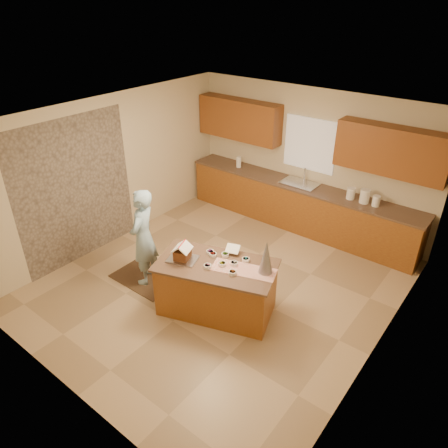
{
  "coord_description": "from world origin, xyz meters",
  "views": [
    {
      "loc": [
        3.41,
        -4.3,
        4.21
      ],
      "look_at": [
        -0.1,
        0.2,
        1.0
      ],
      "focal_mm": 33.47,
      "sensor_mm": 36.0,
      "label": 1
    }
  ],
  "objects_px": {
    "island_base": "(216,289)",
    "tinsel_tree": "(266,257)",
    "boy": "(143,237)",
    "gingerbread_house": "(182,253)"
  },
  "relations": [
    {
      "from": "tinsel_tree",
      "to": "gingerbread_house",
      "type": "height_order",
      "value": "tinsel_tree"
    },
    {
      "from": "island_base",
      "to": "gingerbread_house",
      "type": "height_order",
      "value": "gingerbread_house"
    },
    {
      "from": "island_base",
      "to": "tinsel_tree",
      "type": "distance_m",
      "value": 0.98
    },
    {
      "from": "island_base",
      "to": "boy",
      "type": "xyz_separation_m",
      "value": [
        -1.37,
        -0.12,
        0.42
      ]
    },
    {
      "from": "island_base",
      "to": "boy",
      "type": "distance_m",
      "value": 1.44
    },
    {
      "from": "gingerbread_house",
      "to": "tinsel_tree",
      "type": "bearing_deg",
      "value": 23.28
    },
    {
      "from": "island_base",
      "to": "tinsel_tree",
      "type": "height_order",
      "value": "tinsel_tree"
    },
    {
      "from": "tinsel_tree",
      "to": "gingerbread_house",
      "type": "distance_m",
      "value": 1.21
    },
    {
      "from": "tinsel_tree",
      "to": "boy",
      "type": "relative_size",
      "value": 0.31
    },
    {
      "from": "island_base",
      "to": "boy",
      "type": "relative_size",
      "value": 1.0
    }
  ]
}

